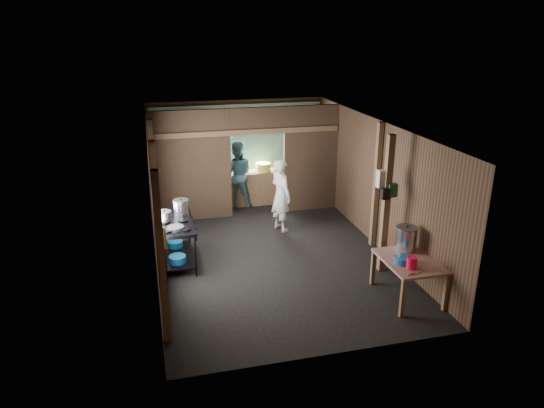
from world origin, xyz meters
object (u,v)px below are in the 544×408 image
object	(u,v)px
pink_bucket	(412,263)
yellow_tub	(263,167)
gas_range	(176,243)
stove_pot_large	(181,207)
prep_table	(408,278)
stock_pot	(406,239)
cook	(281,195)

from	to	relation	value
pink_bucket	yellow_tub	xyz separation A→B (m)	(-1.15, 5.55, 0.17)
gas_range	stove_pot_large	size ratio (longest dim) A/B	4.61
prep_table	stock_pot	size ratio (longest dim) A/B	2.65
stove_pot_large	cook	world-z (taller)	cook
gas_range	prep_table	xyz separation A→B (m)	(3.71, -2.26, -0.08)
stock_pot	yellow_tub	world-z (taller)	stock_pot
prep_table	yellow_tub	bearing A→B (deg)	103.62
yellow_tub	cook	distance (m)	1.89
prep_table	stove_pot_large	bearing A→B (deg)	143.01
prep_table	pink_bucket	bearing A→B (deg)	-114.75
pink_bucket	cook	distance (m)	3.85
prep_table	gas_range	bearing A→B (deg)	148.66
stock_pot	cook	world-z (taller)	cook
gas_range	cook	distance (m)	2.68
cook	prep_table	bearing A→B (deg)	179.67
stove_pot_large	pink_bucket	size ratio (longest dim) A/B	1.59
stove_pot_large	stock_pot	xyz separation A→B (m)	(3.66, -2.28, -0.10)
prep_table	cook	world-z (taller)	cook
stove_pot_large	yellow_tub	size ratio (longest dim) A/B	0.83
gas_range	stove_pot_large	world-z (taller)	stove_pot_large
cook	pink_bucket	bearing A→B (deg)	176.42
gas_range	prep_table	distance (m)	4.34
stove_pot_large	stock_pot	distance (m)	4.31
pink_bucket	cook	size ratio (longest dim) A/B	0.12
pink_bucket	yellow_tub	bearing A→B (deg)	101.71
stove_pot_large	cook	bearing A→B (deg)	17.88
stock_pot	stove_pot_large	bearing A→B (deg)	148.17
gas_range	stove_pot_large	bearing A→B (deg)	67.32
stock_pot	pink_bucket	xyz separation A→B (m)	(-0.25, -0.67, -0.10)
stock_pot	cook	distance (m)	3.32
gas_range	yellow_tub	distance (m)	3.91
prep_table	yellow_tub	world-z (taller)	yellow_tub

